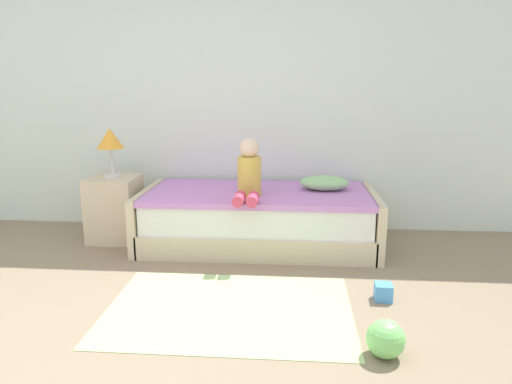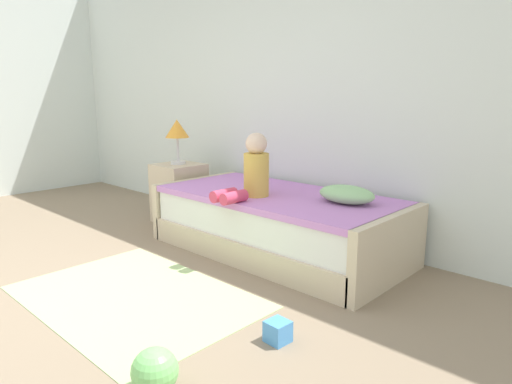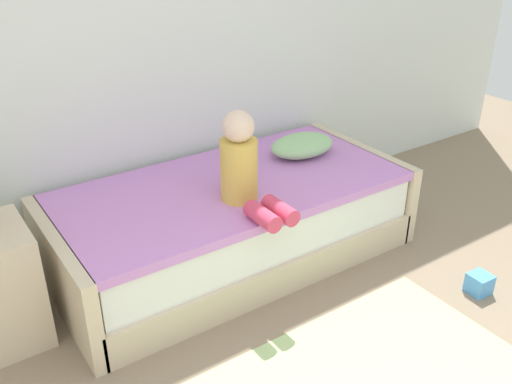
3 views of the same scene
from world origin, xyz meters
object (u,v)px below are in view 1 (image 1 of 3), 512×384
(bed, at_px, (258,218))
(child_figure, at_px, (249,173))
(toy_block, at_px, (383,292))
(toy_ball, at_px, (386,339))
(pillow, at_px, (324,183))
(nightstand, at_px, (115,209))
(table_lamp, at_px, (110,141))

(bed, xyz_separation_m, child_figure, (-0.06, -0.23, 0.46))
(toy_block, bearing_deg, toy_ball, -99.57)
(child_figure, height_order, pillow, child_figure)
(nightstand, relative_size, toy_block, 5.17)
(table_lamp, xyz_separation_m, toy_block, (2.29, -1.11, -0.88))
(table_lamp, bearing_deg, toy_ball, -39.65)
(nightstand, bearing_deg, bed, -1.30)
(nightstand, xyz_separation_m, toy_ball, (2.17, -1.80, -0.20))
(table_lamp, xyz_separation_m, toy_ball, (2.17, -1.80, -0.83))
(child_figure, relative_size, toy_ball, 2.44)
(toy_block, bearing_deg, nightstand, 154.16)
(nightstand, distance_m, pillow, 1.96)
(toy_ball, distance_m, toy_block, 0.70)
(pillow, distance_m, toy_block, 1.33)
(nightstand, bearing_deg, toy_block, -25.84)
(table_lamp, height_order, toy_ball, table_lamp)
(bed, relative_size, pillow, 4.80)
(bed, xyz_separation_m, nightstand, (-1.35, 0.03, 0.05))
(nightstand, height_order, table_lamp, table_lamp)
(bed, relative_size, toy_ball, 10.08)
(table_lamp, relative_size, child_figure, 0.88)
(bed, height_order, child_figure, child_figure)
(nightstand, bearing_deg, pillow, 2.04)
(toy_ball, bearing_deg, bed, 114.89)
(table_lamp, bearing_deg, child_figure, -11.38)
(bed, relative_size, toy_block, 18.17)
(table_lamp, height_order, toy_block, table_lamp)
(child_figure, bearing_deg, pillow, 26.54)
(nightstand, relative_size, pillow, 1.36)
(nightstand, xyz_separation_m, child_figure, (1.29, -0.26, 0.40))
(pillow, xyz_separation_m, toy_block, (0.34, -1.18, -0.51))
(toy_block, bearing_deg, table_lamp, 154.16)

